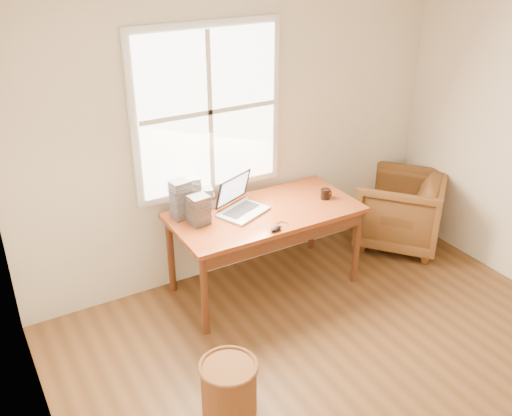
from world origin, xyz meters
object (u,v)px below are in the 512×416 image
(laptop, at_px, (243,196))
(coffee_mug, at_px, (325,194))
(wicker_stool, at_px, (229,388))
(desk, at_px, (265,213))
(cd_stack_a, at_px, (191,194))
(armchair, at_px, (399,210))

(laptop, xyz_separation_m, coffee_mug, (0.76, -0.11, -0.12))
(wicker_stool, relative_size, laptop, 0.81)
(desk, distance_m, wicker_stool, 1.58)
(laptop, distance_m, cd_stack_a, 0.44)
(wicker_stool, xyz_separation_m, cd_stack_a, (0.42, 1.45, 0.72))
(laptop, distance_m, coffee_mug, 0.77)
(wicker_stool, bearing_deg, coffee_mug, 35.30)
(wicker_stool, bearing_deg, armchair, 24.47)
(coffee_mug, bearing_deg, desk, 168.53)
(laptop, bearing_deg, coffee_mug, -31.77)
(desk, relative_size, cd_stack_a, 5.38)
(wicker_stool, height_order, coffee_mug, coffee_mug)
(armchair, bearing_deg, desk, -39.96)
(coffee_mug, relative_size, cd_stack_a, 0.31)
(coffee_mug, bearing_deg, wicker_stool, -150.24)
(desk, xyz_separation_m, armchair, (1.55, -0.00, -0.36))
(desk, bearing_deg, laptop, 165.02)
(armchair, height_order, coffee_mug, coffee_mug)
(armchair, bearing_deg, laptop, -41.59)
(wicker_stool, relative_size, cd_stack_a, 1.24)
(desk, relative_size, wicker_stool, 4.36)
(armchair, height_order, laptop, laptop)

